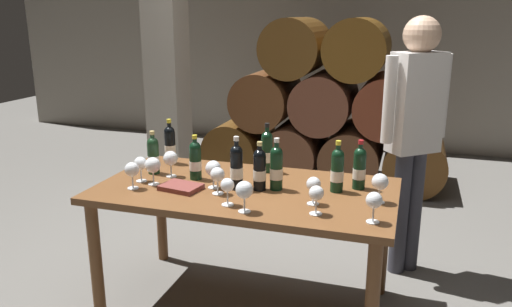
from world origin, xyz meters
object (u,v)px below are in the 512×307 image
Objects in this scene: wine_bottle_1 at (359,168)px; wine_bottle_8 at (260,169)px; wine_bottle_4 at (337,170)px; wine_bottle_2 at (237,167)px; wine_glass_0 at (213,169)px; tasting_notebook at (181,187)px; wine_bottle_5 at (170,144)px; wine_glass_10 at (171,159)px; wine_bottle_0 at (276,168)px; wine_glass_7 at (244,190)px; wine_glass_3 at (217,175)px; wine_glass_5 at (140,164)px; wine_glass_1 at (132,170)px; wine_glass_9 at (380,182)px; sommelier_presenting at (414,123)px; wine_glass_11 at (153,166)px; wine_bottle_7 at (153,155)px; dining_table at (246,202)px; wine_glass_4 at (314,185)px; wine_glass_8 at (374,201)px; wine_glass_2 at (316,194)px; wine_glass_6 at (228,186)px; wine_bottle_6 at (195,160)px.

wine_bottle_1 reaches higher than wine_bottle_8.
wine_bottle_2 is at bearing -166.70° from wine_bottle_4.
wine_glass_0 is 0.74× the size of tasting_notebook.
wine_glass_10 is (0.14, -0.26, -0.02)m from wine_bottle_5.
wine_bottle_0 is 0.38m from wine_glass_7.
wine_glass_3 is 0.52m from wine_glass_5.
wine_glass_1 is 0.29m from wine_glass_10.
wine_glass_1 is (-0.43, -0.15, -0.00)m from wine_glass_0.
wine_glass_9 is (0.57, -0.04, -0.02)m from wine_bottle_0.
sommelier_presenting reaches higher than wine_bottle_1.
wine_glass_11 is (-1.04, -0.20, -0.01)m from wine_bottle_4.
dining_table is at bearing -7.47° from wine_bottle_7.
wine_glass_1 is 1.04× the size of wine_glass_4.
wine_glass_8 is at bearing -25.01° from wine_glass_4.
wine_glass_2 is 0.68× the size of tasting_notebook.
wine_glass_7 is at bearing -42.05° from wine_glass_3.
wine_bottle_8 is 1.70× the size of wine_glass_11.
dining_table is at bearing -26.33° from wine_bottle_5.
wine_glass_3 is at bearing -171.24° from wine_glass_9.
wine_bottle_5 is at bearing 136.51° from wine_glass_6.
wine_glass_11 is at bearing -170.68° from wine_bottle_8.
sommelier_presenting is (0.72, 0.73, 0.15)m from wine_bottle_0.
wine_glass_9 is 0.98× the size of wine_glass_11.
wine_bottle_7 is at bearing 94.91° from wine_glass_1.
wine_bottle_7 is at bearing 175.95° from wine_glass_9.
wine_bottle_6 is 1.68× the size of wine_glass_10.
wine_bottle_6 is 0.78m from wine_glass_4.
wine_glass_1 is (-1.11, -0.30, -0.02)m from wine_bottle_4.
dining_table is at bearing -140.14° from sommelier_presenting.
tasting_notebook is at bearing 178.62° from wine_glass_3.
wine_glass_1 is (-0.27, -0.27, -0.01)m from wine_bottle_6.
wine_bottle_6 reaches higher than wine_glass_0.
wine_glass_9 is (1.38, -0.33, -0.02)m from wine_bottle_5.
wine_glass_2 is at bearing 0.29° from tasting_notebook.
wine_glass_8 is (1.35, -0.08, -0.00)m from wine_glass_1.
wine_glass_0 is at bearing 2.72° from wine_glass_5.
wine_glass_1 is (-1.23, -0.39, -0.01)m from wine_bottle_1.
wine_bottle_7 is (-0.63, 0.08, 0.21)m from dining_table.
wine_bottle_5 reaches higher than wine_bottle_6.
wine_bottle_1 is 1.75× the size of wine_glass_7.
wine_bottle_2 is at bearing 161.95° from wine_glass_8.
wine_bottle_1 is (0.62, 0.18, 0.22)m from dining_table.
wine_glass_5 is (-0.59, -0.05, -0.02)m from wine_bottle_2.
wine_bottle_0 is 1.05× the size of wine_bottle_1.
wine_bottle_7 is 1.66× the size of wine_glass_0.
wine_bottle_5 is at bearing 103.93° from wine_glass_11.
wine_bottle_2 is 2.00× the size of wine_glass_3.
wine_bottle_2 is at bearing 154.81° from wine_glass_2.
wine_glass_11 reaches higher than wine_glass_4.
wine_glass_5 is 0.09× the size of sommelier_presenting.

